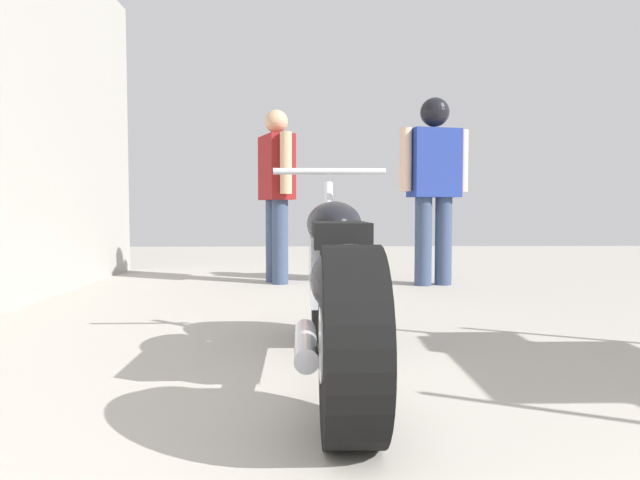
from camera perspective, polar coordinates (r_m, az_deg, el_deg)
name	(u,v)px	position (r m, az deg, el deg)	size (l,w,h in m)	color
ground_plane	(393,334)	(3.51, 7.25, -9.18)	(16.23, 16.23, 0.00)	#A8A399
motorcycle_maroon_cruiser	(337,287)	(2.49, 1.69, -4.63)	(0.61, 2.07, 0.97)	black
mechanic_in_blue	(277,186)	(5.82, -4.32, 5.39)	(0.40, 0.69, 1.73)	#384766
mechanic_with_helmet	(434,173)	(5.74, 11.22, 6.47)	(0.72, 0.36, 1.82)	#384766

